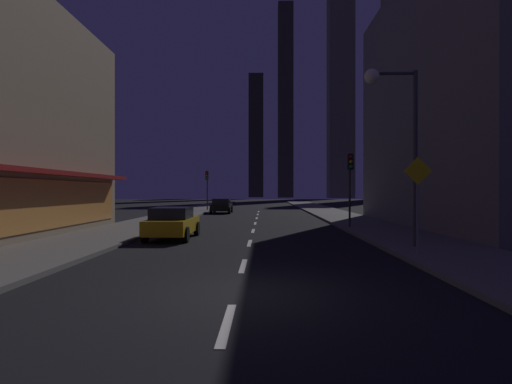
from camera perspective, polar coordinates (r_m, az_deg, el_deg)
name	(u,v)px	position (r m, az deg, el deg)	size (l,w,h in m)	color
ground_plane	(258,213)	(40.79, 0.31, -3.01)	(78.00, 136.00, 0.10)	black
sidewalk_right	(328,212)	(41.27, 10.08, -2.80)	(4.00, 76.00, 0.15)	#605E59
sidewalk_left	(188,212)	(41.48, -9.42, -2.79)	(4.00, 76.00, 0.15)	#605E59
lane_marking_center	(254,227)	(25.03, -0.25, -4.88)	(0.16, 38.60, 0.01)	silver
building_apartment_right	(496,99)	(28.89, 30.50, 11.17)	(11.00, 20.00, 15.47)	slate
skyscraper_distant_tall	(256,136)	(146.30, 0.02, 7.77)	(5.14, 7.08, 43.19)	#302E24
skyscraper_distant_mid	(285,101)	(139.98, 4.13, 12.56)	(5.00, 5.23, 64.58)	#363429
skyscraper_distant_short	(341,91)	(133.05, 11.73, 13.65)	(7.70, 6.53, 66.52)	#65604C
skyscraper_distant_slender	(396,96)	(128.13, 18.95, 12.62)	(7.41, 5.31, 59.76)	brown
car_parked_near	(172,223)	(19.16, -11.58, -4.22)	(1.98, 4.24, 1.45)	gold
car_parked_far	(222,206)	(40.39, -4.82, -1.92)	(1.98, 4.24, 1.45)	black
fire_hydrant_far_left	(158,219)	(25.75, -13.52, -3.74)	(0.42, 0.30, 0.65)	gold
traffic_light_near_right	(350,173)	(23.82, 13.01, 2.53)	(0.32, 0.48, 4.20)	#2D2D2D
traffic_light_far_left	(207,182)	(43.87, -6.84, 1.45)	(0.32, 0.48, 4.20)	#2D2D2D
street_lamp_right	(393,113)	(16.18, 18.58, 10.35)	(1.96, 0.56, 6.58)	#38383D
pedestrian_crossing_sign	(418,197)	(14.24, 21.64, -0.60)	(0.91, 0.08, 3.15)	slate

